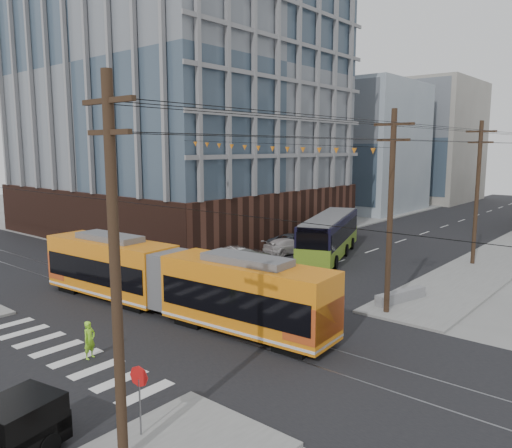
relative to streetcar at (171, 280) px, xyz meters
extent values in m
plane|color=slate|center=(0.60, -3.60, -1.86)|extent=(160.00, 160.00, 0.00)
cube|color=#381E16|center=(-21.40, 19.40, 12.44)|extent=(30.00, 25.00, 28.60)
cube|color=#8C99A5|center=(-16.40, 48.40, 7.14)|extent=(18.00, 16.00, 18.00)
cube|color=gray|center=(-13.40, 68.40, 8.14)|extent=(16.00, 18.00, 20.00)
cylinder|color=black|center=(9.10, -9.60, 3.64)|extent=(0.30, 0.30, 11.00)
imported|color=#B6B6B6|center=(-4.49, 10.87, -1.12)|extent=(3.09, 4.79, 1.49)
imported|color=silver|center=(-4.35, 16.64, -1.19)|extent=(2.97, 4.96, 1.35)
imported|color=#464C55|center=(-4.99, 18.48, -1.14)|extent=(3.59, 5.60, 1.44)
imported|color=#97EA2A|center=(1.86, -6.18, -1.04)|extent=(0.53, 0.68, 1.66)
cube|color=slate|center=(8.90, 9.69, -1.48)|extent=(1.84, 3.92, 0.77)
camera|label=1|loc=(20.46, -17.21, 7.14)|focal=35.00mm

